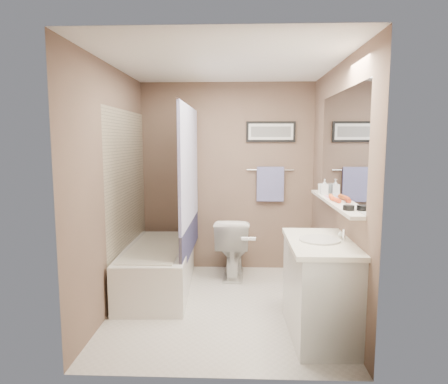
{
  "coord_description": "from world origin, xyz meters",
  "views": [
    {
      "loc": [
        0.15,
        -3.88,
        1.67
      ],
      "look_at": [
        0.0,
        0.15,
        1.15
      ],
      "focal_mm": 32.0,
      "sensor_mm": 36.0,
      "label": 1
    }
  ],
  "objects_px": {
    "toilet": "(233,247)",
    "soap_bottle": "(325,187)",
    "bathtub": "(158,269)",
    "candle_bowl_near": "(349,208)",
    "vanity": "(320,291)",
    "hair_brush_back": "(332,197)",
    "glass_jar": "(322,188)",
    "hair_brush_front": "(335,199)"
  },
  "relations": [
    {
      "from": "toilet",
      "to": "soap_bottle",
      "type": "distance_m",
      "value": 1.43
    },
    {
      "from": "bathtub",
      "to": "candle_bowl_near",
      "type": "bearing_deg",
      "value": -33.94
    },
    {
      "from": "vanity",
      "to": "hair_brush_back",
      "type": "bearing_deg",
      "value": 67.01
    },
    {
      "from": "bathtub",
      "to": "glass_jar",
      "type": "relative_size",
      "value": 15.0
    },
    {
      "from": "candle_bowl_near",
      "to": "hair_brush_back",
      "type": "height_order",
      "value": "hair_brush_back"
    },
    {
      "from": "hair_brush_back",
      "to": "soap_bottle",
      "type": "height_order",
      "value": "soap_bottle"
    },
    {
      "from": "soap_bottle",
      "to": "hair_brush_back",
      "type": "bearing_deg",
      "value": -90.0
    },
    {
      "from": "vanity",
      "to": "hair_brush_front",
      "type": "bearing_deg",
      "value": 60.84
    },
    {
      "from": "soap_bottle",
      "to": "candle_bowl_near",
      "type": "bearing_deg",
      "value": -90.0
    },
    {
      "from": "vanity",
      "to": "soap_bottle",
      "type": "height_order",
      "value": "soap_bottle"
    },
    {
      "from": "hair_brush_back",
      "to": "soap_bottle",
      "type": "relative_size",
      "value": 1.35
    },
    {
      "from": "candle_bowl_near",
      "to": "vanity",
      "type": "bearing_deg",
      "value": 154.44
    },
    {
      "from": "bathtub",
      "to": "glass_jar",
      "type": "height_order",
      "value": "glass_jar"
    },
    {
      "from": "bathtub",
      "to": "candle_bowl_near",
      "type": "height_order",
      "value": "candle_bowl_near"
    },
    {
      "from": "candle_bowl_near",
      "to": "soap_bottle",
      "type": "bearing_deg",
      "value": 90.0
    },
    {
      "from": "hair_brush_back",
      "to": "soap_bottle",
      "type": "bearing_deg",
      "value": 90.0
    },
    {
      "from": "toilet",
      "to": "bathtub",
      "type": "bearing_deg",
      "value": 34.18
    },
    {
      "from": "toilet",
      "to": "hair_brush_front",
      "type": "bearing_deg",
      "value": 132.12
    },
    {
      "from": "toilet",
      "to": "hair_brush_back",
      "type": "xyz_separation_m",
      "value": [
        0.96,
        -1.02,
        0.77
      ]
    },
    {
      "from": "candle_bowl_near",
      "to": "soap_bottle",
      "type": "height_order",
      "value": "soap_bottle"
    },
    {
      "from": "vanity",
      "to": "hair_brush_back",
      "type": "relative_size",
      "value": 4.09
    },
    {
      "from": "bathtub",
      "to": "glass_jar",
      "type": "bearing_deg",
      "value": -3.74
    },
    {
      "from": "toilet",
      "to": "hair_brush_back",
      "type": "distance_m",
      "value": 1.6
    },
    {
      "from": "candle_bowl_near",
      "to": "glass_jar",
      "type": "bearing_deg",
      "value": 90.0
    },
    {
      "from": "bathtub",
      "to": "soap_bottle",
      "type": "distance_m",
      "value": 2.03
    },
    {
      "from": "toilet",
      "to": "candle_bowl_near",
      "type": "bearing_deg",
      "value": 123.16
    },
    {
      "from": "candle_bowl_near",
      "to": "hair_brush_back",
      "type": "relative_size",
      "value": 0.41
    },
    {
      "from": "bathtub",
      "to": "hair_brush_front",
      "type": "xyz_separation_m",
      "value": [
        1.79,
        -0.63,
        0.89
      ]
    },
    {
      "from": "toilet",
      "to": "soap_bottle",
      "type": "height_order",
      "value": "soap_bottle"
    },
    {
      "from": "hair_brush_front",
      "to": "glass_jar",
      "type": "height_order",
      "value": "glass_jar"
    },
    {
      "from": "vanity",
      "to": "hair_brush_front",
      "type": "distance_m",
      "value": 0.84
    },
    {
      "from": "bathtub",
      "to": "toilet",
      "type": "relative_size",
      "value": 2.03
    },
    {
      "from": "hair_brush_front",
      "to": "hair_brush_back",
      "type": "distance_m",
      "value": 0.12
    },
    {
      "from": "candle_bowl_near",
      "to": "hair_brush_back",
      "type": "xyz_separation_m",
      "value": [
        0.0,
        0.58,
        0.0
      ]
    },
    {
      "from": "hair_brush_front",
      "to": "glass_jar",
      "type": "bearing_deg",
      "value": 90.0
    },
    {
      "from": "bathtub",
      "to": "toilet",
      "type": "bearing_deg",
      "value": 29.16
    },
    {
      "from": "vanity",
      "to": "soap_bottle",
      "type": "distance_m",
      "value": 1.17
    },
    {
      "from": "bathtub",
      "to": "hair_brush_back",
      "type": "height_order",
      "value": "hair_brush_back"
    },
    {
      "from": "bathtub",
      "to": "vanity",
      "type": "xyz_separation_m",
      "value": [
        1.6,
        -0.99,
        0.15
      ]
    },
    {
      "from": "hair_brush_front",
      "to": "soap_bottle",
      "type": "relative_size",
      "value": 1.35
    },
    {
      "from": "bathtub",
      "to": "soap_bottle",
      "type": "height_order",
      "value": "soap_bottle"
    },
    {
      "from": "candle_bowl_near",
      "to": "glass_jar",
      "type": "xyz_separation_m",
      "value": [
        0.0,
        1.05,
        0.03
      ]
    }
  ]
}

